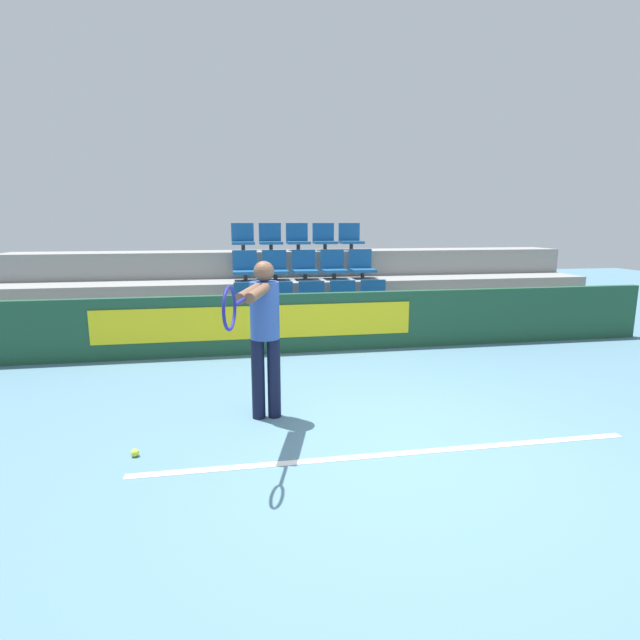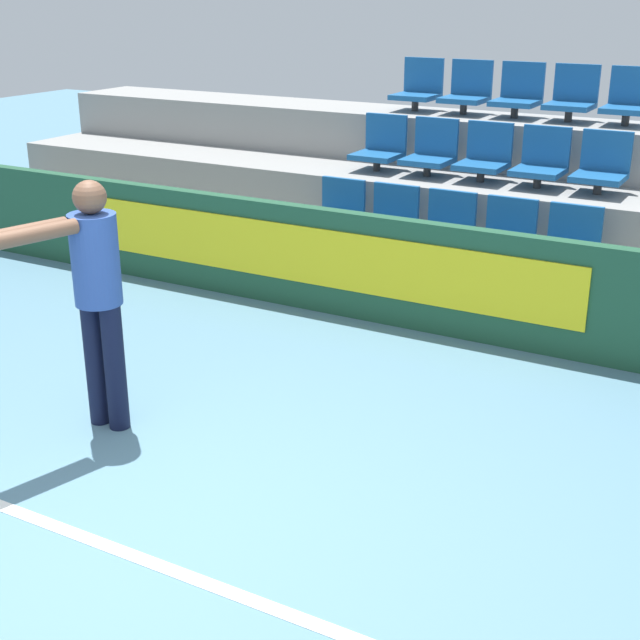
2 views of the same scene
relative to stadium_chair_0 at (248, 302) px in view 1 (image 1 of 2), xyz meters
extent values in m
plane|color=slate|center=(1.04, -4.07, -0.68)|extent=(30.00, 30.00, 0.00)
cube|color=white|center=(1.04, -4.14, -0.67)|extent=(4.30, 0.08, 0.01)
cube|color=#1E4C33|center=(1.04, -0.63, -0.24)|extent=(10.78, 0.12, 0.88)
cube|color=yellow|center=(0.11, -0.70, -0.19)|extent=(4.61, 0.02, 0.49)
cube|color=gray|center=(1.04, -0.12, -0.45)|extent=(10.38, 0.87, 0.46)
cube|color=gray|center=(1.04, 0.76, -0.21)|extent=(10.38, 0.87, 0.93)
cube|color=gray|center=(1.04, 1.63, 0.02)|extent=(10.38, 0.87, 1.39)
cylinder|color=#333333|center=(0.00, -0.07, -0.16)|extent=(0.07, 0.07, 0.12)
cube|color=#195693|center=(0.00, -0.07, -0.07)|extent=(0.42, 0.43, 0.05)
cube|color=#195693|center=(0.00, 0.12, 0.13)|extent=(0.42, 0.04, 0.34)
cylinder|color=#333333|center=(0.52, -0.07, -0.16)|extent=(0.07, 0.07, 0.12)
cube|color=#195693|center=(0.52, -0.07, -0.07)|extent=(0.42, 0.43, 0.05)
cube|color=#195693|center=(0.52, 0.12, 0.13)|extent=(0.42, 0.04, 0.34)
cylinder|color=#333333|center=(1.04, -0.07, -0.16)|extent=(0.07, 0.07, 0.12)
cube|color=#195693|center=(1.04, -0.07, -0.07)|extent=(0.42, 0.43, 0.05)
cube|color=#195693|center=(1.04, 0.12, 0.13)|extent=(0.42, 0.04, 0.34)
cylinder|color=#333333|center=(1.56, -0.07, -0.16)|extent=(0.07, 0.07, 0.12)
cube|color=#195693|center=(1.56, -0.07, -0.07)|extent=(0.42, 0.43, 0.05)
cube|color=#195693|center=(1.56, 0.12, 0.13)|extent=(0.42, 0.04, 0.34)
cylinder|color=#333333|center=(2.08, -0.07, -0.16)|extent=(0.07, 0.07, 0.12)
cube|color=#195693|center=(2.08, -0.07, -0.07)|extent=(0.42, 0.43, 0.05)
cube|color=#195693|center=(2.08, 0.12, 0.13)|extent=(0.42, 0.04, 0.34)
cylinder|color=#333333|center=(0.00, 0.80, 0.31)|extent=(0.07, 0.07, 0.12)
cube|color=#195693|center=(0.00, 0.80, 0.39)|extent=(0.42, 0.43, 0.05)
cube|color=#195693|center=(0.00, 1.00, 0.59)|extent=(0.42, 0.04, 0.34)
cylinder|color=#333333|center=(0.52, 0.80, 0.31)|extent=(0.07, 0.07, 0.12)
cube|color=#195693|center=(0.52, 0.80, 0.39)|extent=(0.42, 0.43, 0.05)
cube|color=#195693|center=(0.52, 1.00, 0.59)|extent=(0.42, 0.04, 0.34)
cylinder|color=#333333|center=(1.04, 0.80, 0.31)|extent=(0.07, 0.07, 0.12)
cube|color=#195693|center=(1.04, 0.80, 0.39)|extent=(0.42, 0.43, 0.05)
cube|color=#195693|center=(1.04, 1.00, 0.59)|extent=(0.42, 0.04, 0.34)
cylinder|color=#333333|center=(1.56, 0.80, 0.31)|extent=(0.07, 0.07, 0.12)
cube|color=#195693|center=(1.56, 0.80, 0.39)|extent=(0.42, 0.43, 0.05)
cube|color=#195693|center=(1.56, 1.00, 0.59)|extent=(0.42, 0.04, 0.34)
cylinder|color=#333333|center=(2.08, 0.80, 0.31)|extent=(0.07, 0.07, 0.12)
cube|color=#195693|center=(2.08, 0.80, 0.39)|extent=(0.42, 0.43, 0.05)
cube|color=#195693|center=(2.08, 1.00, 0.59)|extent=(0.42, 0.04, 0.34)
cylinder|color=#333333|center=(0.00, 1.67, 0.77)|extent=(0.07, 0.07, 0.12)
cube|color=#195693|center=(0.00, 1.67, 0.86)|extent=(0.42, 0.43, 0.05)
cube|color=#195693|center=(0.00, 1.87, 1.05)|extent=(0.42, 0.04, 0.34)
cylinder|color=#333333|center=(0.52, 1.67, 0.77)|extent=(0.07, 0.07, 0.12)
cube|color=#195693|center=(0.52, 1.67, 0.86)|extent=(0.42, 0.43, 0.05)
cube|color=#195693|center=(0.52, 1.87, 1.05)|extent=(0.42, 0.04, 0.34)
cylinder|color=#333333|center=(1.04, 1.67, 0.77)|extent=(0.07, 0.07, 0.12)
cube|color=#195693|center=(1.04, 1.67, 0.86)|extent=(0.42, 0.43, 0.05)
cube|color=#195693|center=(1.04, 1.87, 1.05)|extent=(0.42, 0.04, 0.34)
cylinder|color=#333333|center=(1.56, 1.67, 0.77)|extent=(0.07, 0.07, 0.12)
cube|color=#195693|center=(1.56, 1.67, 0.86)|extent=(0.42, 0.43, 0.05)
cube|color=#195693|center=(1.56, 1.87, 1.05)|extent=(0.42, 0.04, 0.34)
cylinder|color=#333333|center=(2.08, 1.67, 0.77)|extent=(0.07, 0.07, 0.12)
cube|color=#195693|center=(2.08, 1.67, 0.86)|extent=(0.42, 0.43, 0.05)
cube|color=#195693|center=(2.08, 1.87, 1.05)|extent=(0.42, 0.04, 0.34)
cylinder|color=black|center=(-0.02, -3.13, -0.27)|extent=(0.13, 0.13, 0.81)
cylinder|color=black|center=(0.13, -3.13, -0.27)|extent=(0.13, 0.13, 0.81)
cylinder|color=#2D4C99|center=(0.06, -3.13, 0.41)|extent=(0.28, 0.28, 0.55)
sphere|color=brown|center=(0.06, -3.13, 0.78)|extent=(0.20, 0.20, 0.20)
cylinder|color=brown|center=(-0.11, -3.59, 0.64)|extent=(0.26, 0.67, 0.09)
cylinder|color=brown|center=(-0.03, -3.59, 0.64)|extent=(0.26, 0.67, 0.09)
cylinder|color=navy|center=(-0.19, -4.06, 0.64)|extent=(0.10, 0.30, 0.03)
torus|color=navy|center=(-0.27, -4.35, 0.64)|extent=(0.11, 0.32, 0.32)
sphere|color=#CCDB33|center=(-1.09, -3.79, -0.64)|extent=(0.07, 0.07, 0.07)
camera|label=1|loc=(-0.26, -7.85, 1.23)|focal=28.00mm
camera|label=2|loc=(3.67, -6.87, 1.93)|focal=50.00mm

